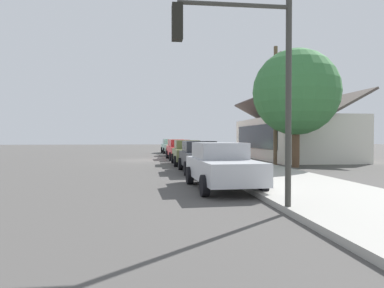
% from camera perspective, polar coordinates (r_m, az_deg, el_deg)
% --- Properties ---
extents(ground_plane, '(120.00, 120.00, 0.00)m').
position_cam_1_polar(ground_plane, '(26.90, -7.67, -2.69)').
color(ground_plane, '#4C4947').
extents(sidewalk_curb, '(60.00, 4.20, 0.16)m').
position_cam_1_polar(sidewalk_curb, '(27.38, 4.14, -2.45)').
color(sidewalk_curb, '#A3A099').
rests_on(sidewalk_curb, ground).
extents(car_seafoam, '(4.72, 2.19, 1.59)m').
position_cam_1_polar(car_seafoam, '(38.93, -3.54, -0.31)').
color(car_seafoam, '#9ED1BC').
rests_on(car_seafoam, ground).
extents(car_coral, '(4.49, 2.05, 1.59)m').
position_cam_1_polar(car_coral, '(33.18, -2.74, -0.56)').
color(car_coral, '#EA8C75').
rests_on(car_coral, ground).
extents(car_cherry, '(4.89, 2.09, 1.59)m').
position_cam_1_polar(car_cherry, '(27.79, -2.10, -0.88)').
color(car_cherry, red).
rests_on(car_cherry, ground).
extents(car_olive, '(4.43, 1.93, 1.59)m').
position_cam_1_polar(car_olive, '(22.37, -0.81, -1.36)').
color(car_olive, olive).
rests_on(car_olive, ground).
extents(car_charcoal, '(4.62, 1.97, 1.59)m').
position_cam_1_polar(car_charcoal, '(17.56, 1.27, -2.04)').
color(car_charcoal, '#2D3035').
rests_on(car_charcoal, ground).
extents(car_silver, '(4.61, 2.20, 1.59)m').
position_cam_1_polar(car_silver, '(11.97, 4.90, -3.51)').
color(car_silver, silver).
rests_on(car_silver, ground).
extents(storefront_building, '(13.24, 6.43, 5.10)m').
position_cam_1_polar(storefront_building, '(29.76, 16.08, 1.14)').
color(storefront_building, silver).
rests_on(storefront_building, ground).
extents(shade_tree, '(5.07, 5.07, 6.99)m').
position_cam_1_polar(shade_tree, '(21.37, 16.90, 8.22)').
color(shade_tree, brown).
rests_on(shade_tree, ground).
extents(traffic_light_main, '(0.37, 2.79, 5.20)m').
position_cam_1_polar(traffic_light_main, '(8.16, 8.67, 13.20)').
color(traffic_light_main, '#383833').
rests_on(traffic_light_main, ground).
extents(utility_pole_wooden, '(1.80, 0.24, 7.50)m').
position_cam_1_polar(utility_pole_wooden, '(22.36, 13.70, 6.59)').
color(utility_pole_wooden, brown).
rests_on(utility_pole_wooden, ground).
extents(fire_hydrant_red, '(0.22, 0.22, 0.71)m').
position_cam_1_polar(fire_hydrant_red, '(15.14, 7.72, -3.76)').
color(fire_hydrant_red, red).
rests_on(fire_hydrant_red, sidewalk_curb).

